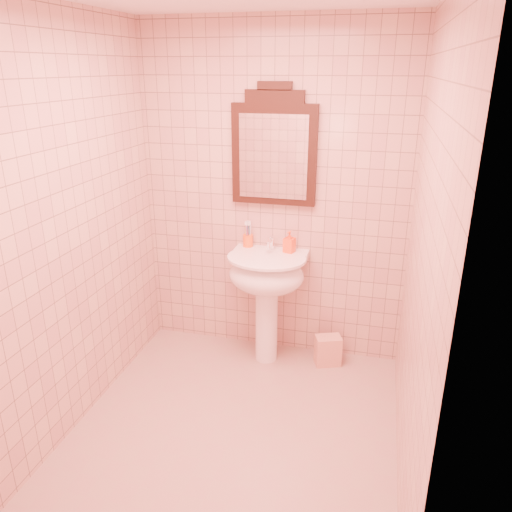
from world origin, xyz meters
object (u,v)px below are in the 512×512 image
(mirror, at_px, (274,150))
(soap_dispenser, at_px, (289,242))
(towel, at_px, (328,350))
(pedestal_sink, at_px, (267,282))
(toothbrush_cup, at_px, (248,240))

(mirror, distance_m, soap_dispenser, 0.68)
(mirror, xyz_separation_m, towel, (0.48, -0.15, -1.49))
(pedestal_sink, relative_size, soap_dispenser, 5.27)
(mirror, bearing_deg, soap_dispenser, -26.10)
(pedestal_sink, xyz_separation_m, toothbrush_cup, (-0.19, 0.18, 0.25))
(mirror, height_order, toothbrush_cup, mirror)
(toothbrush_cup, bearing_deg, pedestal_sink, -43.01)
(soap_dispenser, height_order, towel, soap_dispenser)
(pedestal_sink, bearing_deg, toothbrush_cup, 136.99)
(mirror, distance_m, toothbrush_cup, 0.72)
(mirror, bearing_deg, pedestal_sink, -90.00)
(toothbrush_cup, xyz_separation_m, towel, (0.67, -0.13, -0.80))
(pedestal_sink, distance_m, towel, 0.73)
(towel, bearing_deg, toothbrush_cup, 168.99)
(mirror, relative_size, soap_dispenser, 5.24)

